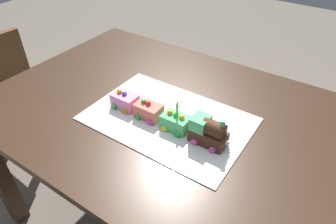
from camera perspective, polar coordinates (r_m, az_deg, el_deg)
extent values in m
plane|color=#6B6054|center=(1.75, -0.92, -18.84)|extent=(8.00, 8.00, 0.00)
cube|color=#382316|center=(1.21, -1.26, 0.41)|extent=(1.40, 1.00, 0.03)
cube|color=#382316|center=(1.65, 27.45, -9.74)|extent=(0.07, 0.07, 0.71)
cube|color=#382316|center=(2.04, -8.82, 4.45)|extent=(0.07, 0.07, 0.71)
cube|color=brown|center=(2.34, -27.24, 0.76)|extent=(0.04, 0.04, 0.42)
cube|color=brown|center=(2.08, -22.68, -2.62)|extent=(0.04, 0.04, 0.42)
cube|color=silver|center=(1.14, 0.00, -1.27)|extent=(0.60, 0.40, 0.00)
cube|color=#472816|center=(1.03, 7.60, -4.66)|extent=(0.12, 0.06, 0.05)
cylinder|color=#472816|center=(1.00, 8.60, -3.12)|extent=(0.07, 0.05, 0.05)
cube|color=#59CC7A|center=(1.01, 6.10, -1.97)|extent=(0.06, 0.06, 0.04)
cylinder|color=#59CC7A|center=(0.97, 10.24, -2.31)|extent=(0.02, 0.02, 0.03)
sphere|color=#F4EFCC|center=(1.01, 11.08, -5.77)|extent=(0.02, 0.02, 0.02)
cylinder|color=#4C59D8|center=(1.06, 10.10, -4.81)|extent=(0.02, 0.01, 0.02)
cylinder|color=red|center=(1.08, 6.82, -3.47)|extent=(0.02, 0.01, 0.02)
cylinder|color=#D84CB2|center=(1.01, 8.31, -7.13)|extent=(0.02, 0.01, 0.02)
cylinder|color=#D84CB2|center=(1.03, 4.90, -5.67)|extent=(0.02, 0.01, 0.02)
cube|color=#59CC7A|center=(1.08, 1.48, -1.98)|extent=(0.10, 0.06, 0.06)
cylinder|color=#D84CB2|center=(1.10, 3.69, -2.17)|extent=(0.02, 0.01, 0.02)
cylinder|color=red|center=(1.12, 1.28, -1.17)|extent=(0.02, 0.01, 0.02)
cylinder|color=green|center=(1.05, 1.67, -4.26)|extent=(0.02, 0.01, 0.02)
cylinder|color=yellow|center=(1.08, -0.81, -3.17)|extent=(0.02, 0.01, 0.02)
sphere|color=green|center=(1.06, 1.51, -0.56)|extent=(0.02, 0.02, 0.02)
sphere|color=orange|center=(1.07, 0.38, -0.09)|extent=(0.02, 0.02, 0.02)
sphere|color=orange|center=(1.05, 2.66, -1.03)|extent=(0.02, 0.02, 0.02)
cube|color=#F27260|center=(1.13, -3.56, 0.16)|extent=(0.10, 0.06, 0.06)
cylinder|color=green|center=(1.15, -1.35, -0.07)|extent=(0.02, 0.01, 0.02)
cylinder|color=#4C59D8|center=(1.18, -3.55, 0.85)|extent=(0.02, 0.01, 0.02)
cylinder|color=#D84CB2|center=(1.11, -3.50, -1.97)|extent=(0.02, 0.01, 0.02)
cylinder|color=green|center=(1.13, -5.73, -0.97)|extent=(0.02, 0.01, 0.02)
sphere|color=green|center=(1.12, -4.64, 1.97)|extent=(0.02, 0.02, 0.02)
sphere|color=red|center=(1.11, -3.62, 1.55)|extent=(0.02, 0.02, 0.02)
cube|color=pink|center=(1.19, -8.10, 2.09)|extent=(0.10, 0.06, 0.06)
cylinder|color=yellow|center=(1.21, -5.94, 1.85)|extent=(0.02, 0.01, 0.02)
cylinder|color=orange|center=(1.24, -7.93, 2.67)|extent=(0.02, 0.01, 0.02)
cylinder|color=orange|center=(1.17, -8.15, 0.12)|extent=(0.02, 0.01, 0.02)
cylinder|color=green|center=(1.20, -10.14, 1.01)|extent=(0.02, 0.01, 0.02)
sphere|color=#4C59D8|center=(1.17, -8.25, 3.44)|extent=(0.02, 0.02, 0.02)
sphere|color=orange|center=(1.19, -9.16, 3.81)|extent=(0.02, 0.02, 0.02)
cylinder|color=#66D872|center=(1.04, 1.75, 0.64)|extent=(0.01, 0.01, 0.04)
cone|color=yellow|center=(1.02, 1.78, 1.79)|extent=(0.01, 0.01, 0.01)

